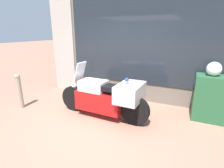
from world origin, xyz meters
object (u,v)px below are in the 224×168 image
(utility_cabinet, at_px, (212,98))
(white_helmet, at_px, (214,69))
(street_bollard, at_px, (19,90))
(paramedic_motorcycle, at_px, (107,97))

(utility_cabinet, relative_size, white_helmet, 3.41)
(white_helmet, relative_size, street_bollard, 0.33)
(white_helmet, height_order, street_bollard, white_helmet)
(paramedic_motorcycle, bearing_deg, street_bollard, 12.55)
(paramedic_motorcycle, height_order, white_helmet, white_helmet)
(paramedic_motorcycle, xyz_separation_m, white_helmet, (2.20, 0.95, 0.69))
(utility_cabinet, xyz_separation_m, street_bollard, (-4.72, -1.41, -0.04))
(paramedic_motorcycle, height_order, street_bollard, paramedic_motorcycle)
(white_helmet, distance_m, street_bollard, 4.93)
(utility_cabinet, distance_m, street_bollard, 4.92)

